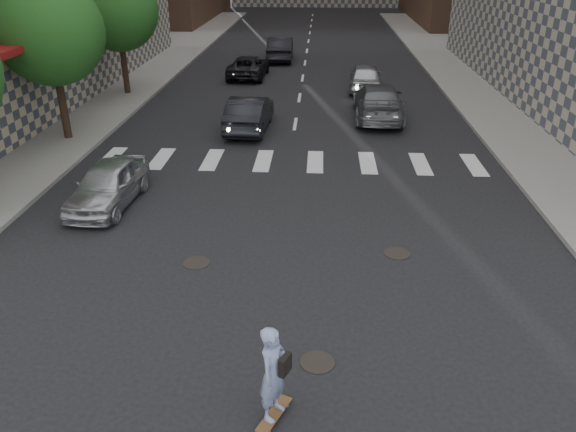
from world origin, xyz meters
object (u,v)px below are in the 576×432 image
skateboarder (274,374)px  traffic_car_d (366,77)px  tree_c (119,6)px  silver_sedan (108,184)px  tree_b (52,26)px  traffic_car_a (249,113)px  traffic_car_c (248,67)px  traffic_car_b (378,101)px  traffic_car_e (280,49)px

skateboarder → traffic_car_d: (3.21, 24.93, -0.24)m
tree_c → silver_sedan: tree_c is taller
skateboarder → silver_sedan: size_ratio=0.47×
tree_b → traffic_car_a: 8.61m
silver_sedan → traffic_car_c: silver_sedan is taller
traffic_car_b → tree_c: bearing=-15.3°
traffic_car_c → traffic_car_e: 6.02m
traffic_car_a → traffic_car_c: (-1.39, 11.06, -0.10)m
traffic_car_d → silver_sedan: bearing=64.1°
tree_c → traffic_car_e: 13.72m
traffic_car_b → traffic_car_a: bearing=21.7°
tree_b → skateboarder: size_ratio=3.44×
tree_c → traffic_car_b: (13.33, -3.94, -3.84)m
silver_sedan → traffic_car_d: 18.64m
traffic_car_a → traffic_car_d: (5.67, 7.93, 0.00)m
skateboarder → traffic_car_b: skateboarder is taller
traffic_car_d → traffic_car_c: bearing=-20.3°
traffic_car_c → traffic_car_d: bearing=158.2°
skateboarder → traffic_car_e: (-2.26, 33.86, -0.19)m
skateboarder → tree_b: bearing=147.1°
tree_c → traffic_car_a: tree_c is taller
silver_sedan → skateboarder: bearing=-52.3°
silver_sedan → traffic_car_a: (3.50, 8.30, 0.07)m
silver_sedan → traffic_car_e: bearing=84.9°
silver_sedan → traffic_car_d: (9.17, 16.23, 0.07)m
tree_b → traffic_car_b: 14.45m
traffic_car_a → traffic_car_b: (5.87, 2.19, 0.05)m
silver_sedan → traffic_car_c: 19.47m
tree_c → skateboarder: bearing=-66.8°
traffic_car_a → skateboarder: bearing=100.9°
tree_b → skateboarder: tree_b is taller
traffic_car_a → tree_c: bearing=-36.8°
tree_c → traffic_car_d: 13.80m
traffic_car_b → tree_b: bearing=18.1°
traffic_car_c → traffic_car_e: (1.59, 5.80, 0.15)m
silver_sedan → traffic_car_b: size_ratio=0.73×
traffic_car_a → traffic_car_d: 9.75m
tree_b → traffic_car_c: (6.06, 12.92, -3.99)m
tree_b → skateboarder: (9.91, -15.14, -3.64)m
tree_c → traffic_car_a: (7.45, -6.14, -3.89)m
silver_sedan → traffic_car_c: bearing=87.1°
tree_b → traffic_car_c: bearing=64.9°
tree_b → traffic_car_a: tree_b is taller
tree_b → traffic_car_b: size_ratio=1.18×
traffic_car_a → traffic_car_b: size_ratio=0.82×
tree_b → tree_c: same height
traffic_car_a → traffic_car_c: bearing=-80.1°
silver_sedan → traffic_car_b: 14.07m
traffic_car_a → traffic_car_b: traffic_car_b is taller
traffic_car_c → silver_sedan: bearing=85.9°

